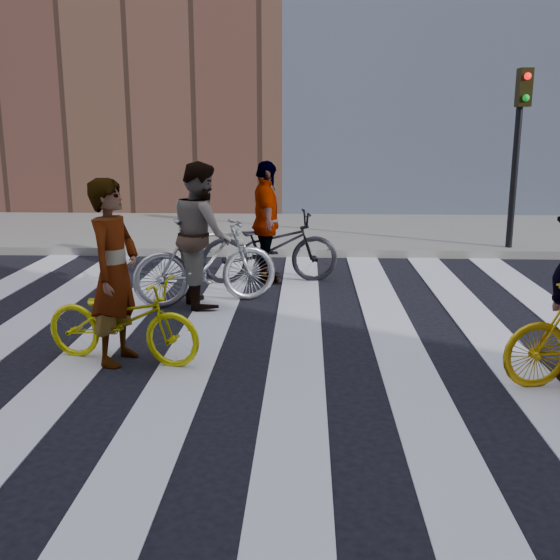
# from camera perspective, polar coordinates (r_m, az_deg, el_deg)

# --- Properties ---
(ground) EXTENTS (100.00, 100.00, 0.00)m
(ground) POSITION_cam_1_polar(r_m,az_deg,el_deg) (7.18, -2.91, -5.79)
(ground) COLOR black
(ground) RESTS_ON ground
(sidewalk_far) EXTENTS (100.00, 5.00, 0.15)m
(sidewalk_far) POSITION_cam_1_polar(r_m,az_deg,el_deg) (14.45, -0.21, 4.21)
(sidewalk_far) COLOR gray
(sidewalk_far) RESTS_ON ground
(zebra_crosswalk) EXTENTS (8.25, 10.00, 0.01)m
(zebra_crosswalk) POSITION_cam_1_polar(r_m,az_deg,el_deg) (7.18, -2.91, -5.75)
(zebra_crosswalk) COLOR silver
(zebra_crosswalk) RESTS_ON ground
(traffic_signal) EXTENTS (0.22, 0.42, 3.33)m
(traffic_signal) POSITION_cam_1_polar(r_m,az_deg,el_deg) (12.65, 20.12, 12.17)
(traffic_signal) COLOR black
(traffic_signal) RESTS_ON ground
(bike_yellow_left) EXTENTS (1.76, 0.96, 0.88)m
(bike_yellow_left) POSITION_cam_1_polar(r_m,az_deg,el_deg) (6.79, -13.58, -3.40)
(bike_yellow_left) COLOR #D2D50B
(bike_yellow_left) RESTS_ON ground
(bike_silver_mid) EXTENTS (2.02, 1.25, 1.17)m
(bike_silver_mid) POSITION_cam_1_polar(r_m,az_deg,el_deg) (8.77, -6.46, 1.61)
(bike_silver_mid) COLOR #A0A4AA
(bike_silver_mid) RESTS_ON ground
(bike_dark_rear) EXTENTS (2.17, 1.06, 1.09)m
(bike_dark_rear) POSITION_cam_1_polar(r_m,az_deg,el_deg) (9.98, -0.90, 2.87)
(bike_dark_rear) COLOR black
(bike_dark_rear) RESTS_ON ground
(rider_left) EXTENTS (0.59, 0.76, 1.86)m
(rider_left) POSITION_cam_1_polar(r_m,az_deg,el_deg) (6.69, -14.22, 0.65)
(rider_left) COLOR slate
(rider_left) RESTS_ON ground
(rider_mid) EXTENTS (1.02, 1.13, 1.91)m
(rider_mid) POSITION_cam_1_polar(r_m,az_deg,el_deg) (8.71, -6.84, 3.97)
(rider_mid) COLOR slate
(rider_mid) RESTS_ON ground
(rider_rear) EXTENTS (0.62, 1.14, 1.85)m
(rider_rear) POSITION_cam_1_polar(r_m,az_deg,el_deg) (9.92, -1.19, 5.02)
(rider_rear) COLOR slate
(rider_rear) RESTS_ON ground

